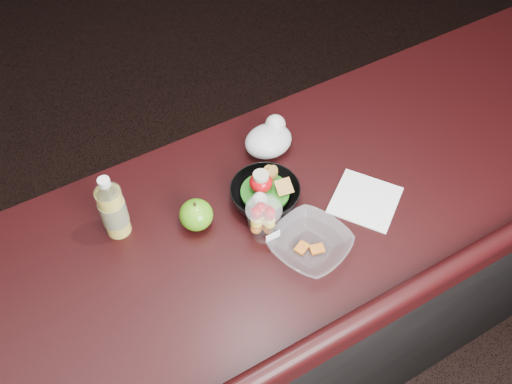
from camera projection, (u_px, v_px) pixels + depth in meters
room_shell at (355, 1)px, 0.62m from camera, size 8.00×8.00×8.00m
counter at (243, 321)px, 1.82m from camera, size 4.06×0.71×1.02m
lemonade_bottle at (113, 210)px, 1.36m from camera, size 0.06×0.06×0.19m
fruit_cup at (264, 218)px, 1.36m from camera, size 0.09×0.09×0.13m
green_apple at (196, 215)px, 1.40m from camera, size 0.08×0.08×0.09m
plastic_bag at (269, 139)px, 1.56m from camera, size 0.13×0.11×0.10m
snack_bowl at (265, 194)px, 1.45m from camera, size 0.24×0.24×0.10m
takeout_bowl at (310, 244)px, 1.37m from camera, size 0.23×0.23×0.05m
paper_napkin at (365, 200)px, 1.48m from camera, size 0.22×0.22×0.00m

